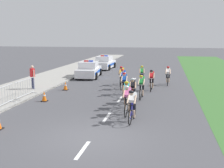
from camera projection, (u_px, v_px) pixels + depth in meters
The scene contains 22 objects.
ground_plane at pixel (92, 137), 10.90m from camera, with size 160.00×160.00×0.00m, color #4C4C51.
sidewalk_slab at pixel (52, 77), 25.85m from camera, with size 4.34×60.00×0.12m, color #A3A099.
kerb_edge at pixel (73, 78), 25.46m from camera, with size 0.16×60.00×0.13m, color #9E9E99.
lane_markings_centre at pixel (120, 99), 17.43m from camera, with size 0.14×17.60×0.01m.
cyclist_lead at pixel (132, 105), 12.70m from camera, with size 0.44×1.72×1.56m.
cyclist_second at pixel (127, 99), 13.86m from camera, with size 0.42×1.72×1.56m.
cyclist_third at pixel (127, 94), 15.12m from camera, with size 0.45×1.72×1.56m.
cyclist_fourth at pixel (133, 90), 16.25m from camera, with size 0.44×1.72×1.56m.
cyclist_fifth at pixel (142, 86), 17.39m from camera, with size 0.43×1.72×1.56m.
cyclist_sixth at pixel (124, 83), 18.55m from camera, with size 0.43×1.72×1.56m.
cyclist_seventh at pixel (123, 79), 20.45m from camera, with size 0.44×1.72×1.56m.
cyclist_eighth at pixel (152, 80), 19.93m from camera, with size 0.42×1.72×1.56m.
cyclist_ninth at pixel (122, 75), 22.14m from camera, with size 0.42×1.72×1.56m.
cyclist_tenth at pixel (142, 74), 22.58m from camera, with size 0.45×1.72×1.56m.
cyclist_eleventh at pixel (168, 75), 22.18m from camera, with size 0.42×1.72×1.56m.
police_car_nearest at pixel (89, 70), 26.34m from camera, with size 2.29×4.54×1.59m.
police_car_second at pixel (104, 63), 32.93m from camera, with size 2.13×4.47×1.59m.
crowd_barrier_front at pixel (2, 97), 15.03m from camera, with size 0.62×2.32×1.07m.
crowd_barrier_middle at pixel (25, 88), 17.53m from camera, with size 0.52×2.32×1.07m.
traffic_cone_mid at pixel (65, 86), 20.19m from camera, with size 0.36×0.36×0.64m.
traffic_cone_far at pixel (44, 96), 16.75m from camera, with size 0.36×0.36×0.64m.
spectator_closest at pixel (32, 75), 20.00m from camera, with size 0.46×0.39×1.68m.
Camera 1 is at (2.73, -10.05, 3.91)m, focal length 45.09 mm.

